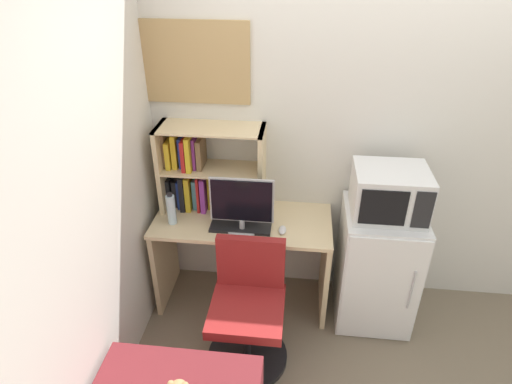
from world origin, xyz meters
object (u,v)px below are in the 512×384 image
(mini_fridge, at_px, (376,266))
(wall_corkboard, at_px, (192,63))
(desk_chair, at_px, (248,313))
(hutch_bookshelf, at_px, (198,169))
(keyboard, at_px, (241,227))
(monitor, at_px, (242,205))
(water_bottle, at_px, (171,209))
(microwave, at_px, (389,192))
(computer_mouse, at_px, (282,230))

(mini_fridge, height_order, wall_corkboard, wall_corkboard)
(mini_fridge, bearing_deg, desk_chair, -151.47)
(hutch_bookshelf, relative_size, keyboard, 1.77)
(hutch_bookshelf, height_order, monitor, hutch_bookshelf)
(hutch_bookshelf, relative_size, monitor, 1.73)
(monitor, relative_size, desk_chair, 0.50)
(water_bottle, xyz_separation_m, mini_fridge, (1.46, 0.07, -0.42))
(keyboard, height_order, microwave, microwave)
(keyboard, relative_size, desk_chair, 0.49)
(computer_mouse, bearing_deg, microwave, 7.63)
(water_bottle, bearing_deg, microwave, 2.71)
(hutch_bookshelf, xyz_separation_m, wall_corkboard, (-0.02, 0.12, 0.72))
(mini_fridge, bearing_deg, wall_corkboard, 167.21)
(keyboard, distance_m, mini_fridge, 1.03)
(hutch_bookshelf, relative_size, mini_fridge, 0.82)
(water_bottle, distance_m, microwave, 1.48)
(microwave, bearing_deg, water_bottle, -177.29)
(keyboard, height_order, wall_corkboard, wall_corkboard)
(microwave, xyz_separation_m, wall_corkboard, (-1.33, 0.30, 0.72))
(monitor, distance_m, water_bottle, 0.51)
(keyboard, xyz_separation_m, desk_chair, (0.10, -0.40, -0.40))
(monitor, height_order, wall_corkboard, wall_corkboard)
(water_bottle, bearing_deg, hutch_bookshelf, 59.46)
(mini_fridge, bearing_deg, water_bottle, -177.41)
(keyboard, bearing_deg, desk_chair, -75.95)
(microwave, xyz_separation_m, desk_chair, (-0.87, -0.48, -0.70))
(microwave, height_order, desk_chair, microwave)
(keyboard, distance_m, water_bottle, 0.50)
(hutch_bookshelf, relative_size, microwave, 1.57)
(keyboard, bearing_deg, water_bottle, 178.83)
(mini_fridge, distance_m, desk_chair, 1.00)
(hutch_bookshelf, height_order, mini_fridge, hutch_bookshelf)
(desk_chair, distance_m, wall_corkboard, 1.69)
(hutch_bookshelf, relative_size, wall_corkboard, 0.97)
(monitor, relative_size, wall_corkboard, 0.56)
(hutch_bookshelf, height_order, microwave, hutch_bookshelf)
(monitor, distance_m, keyboard, 0.20)
(monitor, bearing_deg, mini_fridge, 6.08)
(mini_fridge, bearing_deg, computer_mouse, -172.62)
(desk_chair, bearing_deg, monitor, 102.89)
(computer_mouse, distance_m, water_bottle, 0.78)
(keyboard, distance_m, desk_chair, 0.58)
(monitor, distance_m, mini_fridge, 1.10)
(mini_fridge, height_order, desk_chair, mini_fridge)
(desk_chair, bearing_deg, microwave, 28.68)
(water_bottle, relative_size, microwave, 0.51)
(water_bottle, bearing_deg, keyboard, -1.17)
(mini_fridge, xyz_separation_m, desk_chair, (-0.87, -0.48, -0.08))
(wall_corkboard, bearing_deg, hutch_bookshelf, -80.90)
(water_bottle, relative_size, mini_fridge, 0.27)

